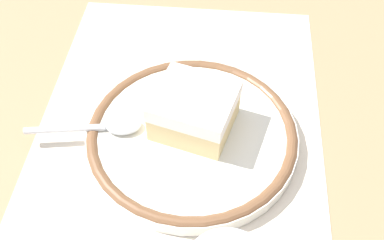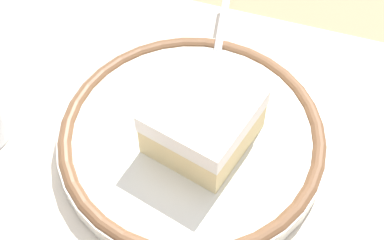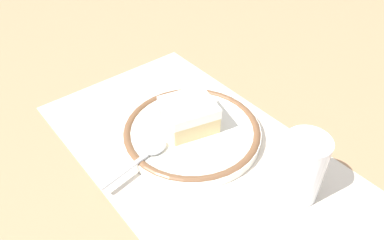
{
  "view_description": "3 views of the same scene",
  "coord_description": "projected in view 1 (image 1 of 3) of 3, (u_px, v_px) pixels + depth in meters",
  "views": [
    {
      "loc": [
        -0.28,
        -0.05,
        0.41
      ],
      "look_at": [
        0.03,
        -0.02,
        0.04
      ],
      "focal_mm": 43.93,
      "sensor_mm": 36.0,
      "label": 1
    },
    {
      "loc": [
        0.12,
        -0.28,
        0.42
      ],
      "look_at": [
        0.03,
        -0.02,
        0.04
      ],
      "focal_mm": 54.45,
      "sensor_mm": 36.0,
      "label": 2
    },
    {
      "loc": [
        -0.31,
        0.27,
        0.43
      ],
      "look_at": [
        0.03,
        -0.02,
        0.04
      ],
      "focal_mm": 34.5,
      "sensor_mm": 36.0,
      "label": 3
    }
  ],
  "objects": [
    {
      "name": "spoon",
      "position": [
        105.0,
        126.0,
        0.5
      ],
      "size": [
        0.04,
        0.13,
        0.01
      ],
      "color": "silver",
      "rests_on": "plate"
    },
    {
      "name": "plate",
      "position": [
        192.0,
        135.0,
        0.51
      ],
      "size": [
        0.23,
        0.23,
        0.02
      ],
      "color": "silver",
      "rests_on": "placemat"
    },
    {
      "name": "ground_plane",
      "position": [
        174.0,
        166.0,
        0.5
      ],
      "size": [
        2.4,
        2.4,
        0.0
      ],
      "primitive_type": "plane",
      "color": "#9E7551"
    },
    {
      "name": "cake_slice",
      "position": [
        194.0,
        110.0,
        0.49
      ],
      "size": [
        0.09,
        0.1,
        0.05
      ],
      "color": "beige",
      "rests_on": "plate"
    },
    {
      "name": "placemat",
      "position": [
        174.0,
        166.0,
        0.49
      ],
      "size": [
        0.55,
        0.32,
        0.0
      ],
      "primitive_type": "cube",
      "color": "beige",
      "rests_on": "ground_plane"
    }
  ]
}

